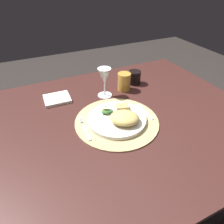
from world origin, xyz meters
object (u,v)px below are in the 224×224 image
object	(u,v)px
wine_glass	(104,78)
dark_tumbler	(134,77)
spoon	(142,109)
napkin	(57,99)
dinner_plate	(117,119)
amber_tumbler	(124,82)
dining_table	(111,147)
fork	(85,129)

from	to	relation	value
wine_glass	dark_tumbler	xyz separation A→B (m)	(0.21, 0.05, -0.07)
spoon	dark_tumbler	xyz separation A→B (m)	(0.11, 0.26, 0.03)
dark_tumbler	napkin	bearing A→B (deg)	178.87
dinner_plate	amber_tumbler	world-z (taller)	amber_tumbler
amber_tumbler	wine_glass	bearing A→B (deg)	-174.25
spoon	dark_tumbler	bearing A→B (deg)	67.61
dining_table	amber_tumbler	bearing A→B (deg)	50.35
napkin	dark_tumbler	xyz separation A→B (m)	(0.45, -0.01, 0.03)
fork	amber_tumbler	size ratio (longest dim) A/B	1.67
amber_tumbler	dark_tumbler	size ratio (longest dim) A/B	1.29
dinner_plate	wine_glass	xyz separation A→B (m)	(0.04, 0.23, 0.09)
fork	spoon	distance (m)	0.30
napkin	amber_tumbler	xyz separation A→B (m)	(0.36, -0.05, 0.04)
fork	spoon	bearing A→B (deg)	4.57
dining_table	spoon	xyz separation A→B (m)	(0.17, 0.00, 0.18)
spoon	dark_tumbler	world-z (taller)	dark_tumbler
dining_table	dinner_plate	size ratio (longest dim) A/B	5.28
spoon	dark_tumbler	distance (m)	0.28
dinner_plate	spoon	size ratio (longest dim) A/B	1.92
spoon	amber_tumbler	distance (m)	0.22
spoon	napkin	xyz separation A→B (m)	(-0.35, 0.27, -0.00)
dinner_plate	dark_tumbler	distance (m)	0.38
napkin	fork	bearing A→B (deg)	-79.78
dining_table	wine_glass	world-z (taller)	wine_glass
amber_tumbler	dinner_plate	bearing A→B (deg)	-123.89
dining_table	napkin	world-z (taller)	napkin
dining_table	wine_glass	distance (m)	0.35
napkin	dark_tumbler	distance (m)	0.45
fork	napkin	xyz separation A→B (m)	(-0.05, 0.29, -0.00)
amber_tumbler	dark_tumbler	bearing A→B (deg)	24.89
napkin	dark_tumbler	world-z (taller)	dark_tumbler
spoon	wine_glass	world-z (taller)	wine_glass
wine_glass	dark_tumbler	size ratio (longest dim) A/B	2.03
wine_glass	dining_table	bearing A→B (deg)	-106.50
dinner_plate	spoon	xyz separation A→B (m)	(0.15, 0.03, -0.01)
dining_table	napkin	size ratio (longest dim) A/B	10.52
dining_table	fork	size ratio (longest dim) A/B	8.29
fork	dinner_plate	bearing A→B (deg)	-1.11
spoon	wine_glass	bearing A→B (deg)	117.76
dinner_plate	dark_tumbler	size ratio (longest dim) A/B	3.38
dinner_plate	amber_tumbler	size ratio (longest dim) A/B	2.61
dining_table	amber_tumbler	world-z (taller)	amber_tumbler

